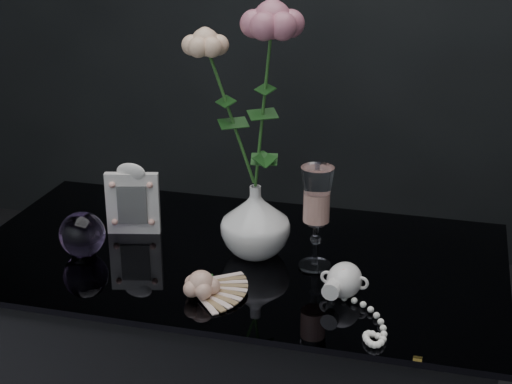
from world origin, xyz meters
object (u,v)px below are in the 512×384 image
(picture_frame, at_px, (133,198))
(wine_glass, at_px, (316,218))
(paperweight, at_px, (82,234))
(pearl_jar, at_px, (344,279))
(vase, at_px, (255,221))
(loose_rose, at_px, (201,284))

(picture_frame, bearing_deg, wine_glass, -22.24)
(wine_glass, height_order, paperweight, wine_glass)
(picture_frame, height_order, pearl_jar, picture_frame)
(wine_glass, xyz_separation_m, pearl_jar, (0.07, -0.10, -0.07))
(paperweight, bearing_deg, vase, 16.05)
(picture_frame, distance_m, pearl_jar, 0.50)
(vase, relative_size, paperweight, 1.58)
(paperweight, bearing_deg, pearl_jar, -3.10)
(loose_rose, bearing_deg, pearl_jar, 3.51)
(wine_glass, xyz_separation_m, loose_rose, (-0.17, -0.17, -0.08))
(paperweight, relative_size, loose_rose, 0.62)
(picture_frame, bearing_deg, vase, -20.75)
(paperweight, relative_size, pearl_jar, 0.40)
(vase, distance_m, paperweight, 0.34)
(pearl_jar, bearing_deg, paperweight, -177.60)
(vase, bearing_deg, pearl_jar, -31.92)
(picture_frame, xyz_separation_m, paperweight, (-0.05, -0.13, -0.03))
(vase, distance_m, loose_rose, 0.20)
(picture_frame, xyz_separation_m, pearl_jar, (0.47, -0.16, -0.04))
(wine_glass, distance_m, pearl_jar, 0.14)
(paperweight, xyz_separation_m, loose_rose, (0.28, -0.10, -0.02))
(wine_glass, relative_size, pearl_jar, 0.90)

